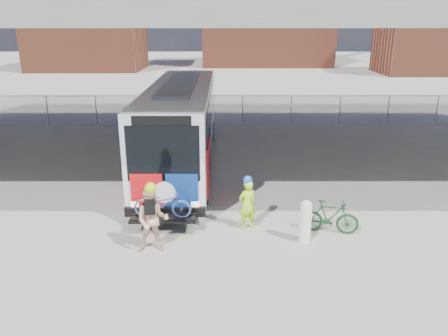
{
  "coord_description": "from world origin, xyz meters",
  "views": [
    {
      "loc": [
        -0.16,
        -14.58,
        6.16
      ],
      "look_at": [
        -0.14,
        -1.09,
        1.6
      ],
      "focal_mm": 35.0,
      "sensor_mm": 36.0,
      "label": 1
    }
  ],
  "objects_px": {
    "cyclist_tan": "(152,219)",
    "bollard": "(306,220)",
    "cyclist_hivis": "(247,203)",
    "bus": "(181,119)",
    "bike_parked": "(330,217)"
  },
  "relations": [
    {
      "from": "bollard",
      "to": "cyclist_hivis",
      "type": "height_order",
      "value": "cyclist_hivis"
    },
    {
      "from": "bollard",
      "to": "bike_parked",
      "type": "xyz_separation_m",
      "value": [
        0.85,
        0.58,
        -0.18
      ]
    },
    {
      "from": "bus",
      "to": "cyclist_tan",
      "type": "distance_m",
      "value": 7.83
    },
    {
      "from": "cyclist_tan",
      "to": "bollard",
      "type": "bearing_deg",
      "value": 1.02
    },
    {
      "from": "bus",
      "to": "bollard",
      "type": "relative_size",
      "value": 9.87
    },
    {
      "from": "bollard",
      "to": "cyclist_hivis",
      "type": "relative_size",
      "value": 0.75
    },
    {
      "from": "cyclist_tan",
      "to": "bus",
      "type": "bearing_deg",
      "value": 83.23
    },
    {
      "from": "cyclist_tan",
      "to": "bike_parked",
      "type": "relative_size",
      "value": 1.18
    },
    {
      "from": "bus",
      "to": "cyclist_tan",
      "type": "xyz_separation_m",
      "value": [
        -0.12,
        -7.74,
        -1.14
      ]
    },
    {
      "from": "bike_parked",
      "to": "bus",
      "type": "bearing_deg",
      "value": 49.28
    },
    {
      "from": "cyclist_tan",
      "to": "bike_parked",
      "type": "distance_m",
      "value": 5.32
    },
    {
      "from": "bollard",
      "to": "cyclist_tan",
      "type": "relative_size",
      "value": 0.64
    },
    {
      "from": "bus",
      "to": "bike_parked",
      "type": "xyz_separation_m",
      "value": [
        5.06,
        -6.64,
        -1.59
      ]
    },
    {
      "from": "bus",
      "to": "cyclist_hivis",
      "type": "height_order",
      "value": "bus"
    },
    {
      "from": "bollard",
      "to": "cyclist_hivis",
      "type": "xyz_separation_m",
      "value": [
        -1.64,
        0.89,
        0.14
      ]
    }
  ]
}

